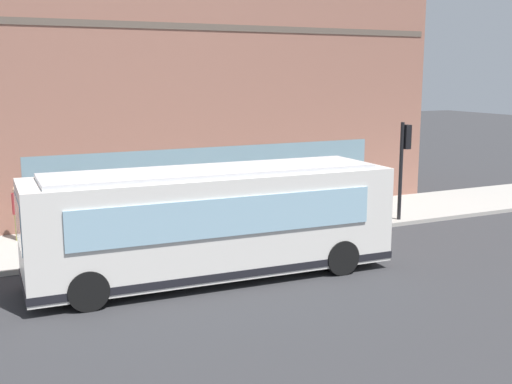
# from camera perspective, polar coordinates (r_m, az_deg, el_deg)

# --- Properties ---
(ground) EXTENTS (120.00, 120.00, 0.00)m
(ground) POSITION_cam_1_polar(r_m,az_deg,el_deg) (19.15, 4.09, -6.47)
(ground) COLOR #2D2D30
(sidewalk_curb) EXTENTS (4.32, 40.00, 0.15)m
(sidewalk_curb) POSITION_cam_1_polar(r_m,az_deg,el_deg) (23.23, -1.74, -3.20)
(sidewalk_curb) COLOR #9E9991
(sidewalk_curb) RESTS_ON ground
(building_corner) EXTENTS (7.93, 20.15, 13.26)m
(building_corner) POSITION_cam_1_polar(r_m,az_deg,el_deg) (28.26, -6.97, 12.56)
(building_corner) COLOR #8C5B4C
(building_corner) RESTS_ON ground
(city_bus_nearside) EXTENTS (2.93, 10.13, 3.07)m
(city_bus_nearside) POSITION_cam_1_polar(r_m,az_deg,el_deg) (17.52, -3.87, -2.82)
(city_bus_nearside) COLOR silver
(city_bus_nearside) RESTS_ON ground
(traffic_light_near_corner) EXTENTS (0.32, 0.49, 3.68)m
(traffic_light_near_corner) POSITION_cam_1_polar(r_m,az_deg,el_deg) (24.44, 13.11, 3.51)
(traffic_light_near_corner) COLOR black
(traffic_light_near_corner) RESTS_ON sidewalk_curb
(fire_hydrant) EXTENTS (0.35, 0.35, 0.74)m
(fire_hydrant) POSITION_cam_1_polar(r_m,az_deg,el_deg) (24.64, 9.51, -1.50)
(fire_hydrant) COLOR yellow
(fire_hydrant) RESTS_ON sidewalk_curb
(pedestrian_near_hydrant) EXTENTS (0.32, 0.32, 1.56)m
(pedestrian_near_hydrant) POSITION_cam_1_polar(r_m,az_deg,el_deg) (21.00, -14.97, -2.34)
(pedestrian_near_hydrant) COLOR gold
(pedestrian_near_hydrant) RESTS_ON sidewalk_curb
(pedestrian_near_building_entrance) EXTENTS (0.32, 0.32, 1.82)m
(pedestrian_near_building_entrance) POSITION_cam_1_polar(r_m,az_deg,el_deg) (22.95, -15.52, -0.87)
(pedestrian_near_building_entrance) COLOR #8C3F8C
(pedestrian_near_building_entrance) RESTS_ON sidewalk_curb
(pedestrian_walking_along_curb) EXTENTS (0.32, 0.32, 1.81)m
(pedestrian_walking_along_curb) POSITION_cam_1_polar(r_m,az_deg,el_deg) (22.46, -20.56, -1.41)
(pedestrian_walking_along_curb) COLOR #99994C
(pedestrian_walking_along_curb) RESTS_ON sidewalk_curb
(pedestrian_by_light_pole) EXTENTS (0.32, 0.32, 1.58)m
(pedestrian_by_light_pole) POSITION_cam_1_polar(r_m,az_deg,el_deg) (24.19, 1.95, -0.28)
(pedestrian_by_light_pole) COLOR #99994C
(pedestrian_by_light_pole) RESTS_ON sidewalk_curb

